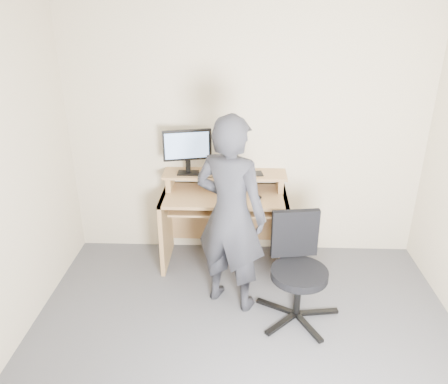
# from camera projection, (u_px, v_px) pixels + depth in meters

# --- Properties ---
(ground) EXTENTS (3.50, 3.50, 0.00)m
(ground) POSITION_uv_depth(u_px,v_px,m) (244.00, 371.00, 3.15)
(ground) COLOR #59595F
(ground) RESTS_ON ground
(back_wall) EXTENTS (3.50, 0.02, 2.50)m
(back_wall) POSITION_uv_depth(u_px,v_px,m) (246.00, 135.00, 4.24)
(back_wall) COLOR beige
(back_wall) RESTS_ON ground
(desk) EXTENTS (1.20, 0.60, 0.91)m
(desk) POSITION_uv_depth(u_px,v_px,m) (224.00, 210.00, 4.33)
(desk) COLOR tan
(desk) RESTS_ON ground
(monitor) EXTENTS (0.46, 0.14, 0.44)m
(monitor) POSITION_uv_depth(u_px,v_px,m) (187.00, 148.00, 4.12)
(monitor) COLOR black
(monitor) RESTS_ON desk
(external_drive) EXTENTS (0.09, 0.14, 0.20)m
(external_drive) POSITION_uv_depth(u_px,v_px,m) (230.00, 162.00, 4.24)
(external_drive) COLOR black
(external_drive) RESTS_ON desk
(travel_mug) EXTENTS (0.09, 0.09, 0.17)m
(travel_mug) POSITION_uv_depth(u_px,v_px,m) (234.00, 165.00, 4.21)
(travel_mug) COLOR silver
(travel_mug) RESTS_ON desk
(smartphone) EXTENTS (0.09, 0.14, 0.01)m
(smartphone) POSITION_uv_depth(u_px,v_px,m) (259.00, 173.00, 4.22)
(smartphone) COLOR black
(smartphone) RESTS_ON desk
(charger) EXTENTS (0.05, 0.04, 0.03)m
(charger) POSITION_uv_depth(u_px,v_px,m) (200.00, 175.00, 4.16)
(charger) COLOR black
(charger) RESTS_ON desk
(headphones) EXTENTS (0.20, 0.20, 0.06)m
(headphones) POSITION_uv_depth(u_px,v_px,m) (218.00, 171.00, 4.29)
(headphones) COLOR silver
(headphones) RESTS_ON desk
(keyboard) EXTENTS (0.49, 0.34, 0.03)m
(keyboard) POSITION_uv_depth(u_px,v_px,m) (220.00, 206.00, 4.13)
(keyboard) COLOR black
(keyboard) RESTS_ON desk
(mouse) EXTENTS (0.10, 0.07, 0.04)m
(mouse) POSITION_uv_depth(u_px,v_px,m) (257.00, 197.00, 4.07)
(mouse) COLOR black
(mouse) RESTS_ON desk
(office_chair) EXTENTS (0.69, 0.69, 0.88)m
(office_chair) POSITION_uv_depth(u_px,v_px,m) (297.00, 264.00, 3.55)
(office_chair) COLOR black
(office_chair) RESTS_ON ground
(person) EXTENTS (0.73, 0.63, 1.69)m
(person) POSITION_uv_depth(u_px,v_px,m) (231.00, 215.00, 3.56)
(person) COLOR black
(person) RESTS_ON ground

